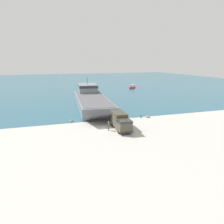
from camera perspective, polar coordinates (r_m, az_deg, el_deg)
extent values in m
plane|color=#B7B5AD|center=(42.43, -1.79, -4.30)|extent=(240.00, 240.00, 0.00)
cube|color=#285B70|center=(135.70, -13.31, 7.48)|extent=(240.00, 180.00, 0.01)
cube|color=gray|center=(63.18, -5.31, 2.70)|extent=(11.30, 32.57, 2.59)
cube|color=#56565B|center=(62.95, -5.33, 3.90)|extent=(10.52, 31.23, 0.08)
cube|color=gray|center=(73.59, -6.44, 6.22)|extent=(6.60, 9.46, 2.63)
cube|color=#28333D|center=(73.50, -6.46, 6.82)|extent=(6.77, 9.56, 0.79)
cylinder|color=#3F3F42|center=(73.33, -6.49, 8.17)|extent=(0.16, 0.16, 2.40)
cube|color=#56565B|center=(45.37, -2.37, -1.28)|extent=(7.44, 5.62, 2.48)
cube|color=#4C4738|center=(41.58, 2.29, -3.21)|extent=(2.86, 7.47, 1.17)
cube|color=#4C4738|center=(39.07, 3.31, -2.72)|extent=(2.39, 2.64, 0.91)
cube|color=#28333D|center=(39.01, 3.31, -2.40)|extent=(2.46, 2.67, 0.45)
cube|color=#413C2E|center=(42.39, 1.84, -1.02)|extent=(2.58, 4.78, 1.49)
cube|color=#2D2D2D|center=(38.45, 3.80, -5.29)|extent=(2.43, 0.40, 0.32)
cylinder|color=black|center=(39.90, 4.57, -4.49)|extent=(0.44, 1.35, 1.32)
cylinder|color=black|center=(39.34, 1.85, -4.71)|extent=(0.44, 1.35, 1.32)
cylinder|color=black|center=(43.54, 2.89, -2.94)|extent=(0.44, 1.35, 1.32)
cylinder|color=black|center=(43.02, 0.39, -3.13)|extent=(0.44, 1.35, 1.32)
cylinder|color=black|center=(44.55, 2.48, -2.56)|extent=(0.44, 1.35, 1.32)
cylinder|color=black|center=(44.05, 0.03, -2.73)|extent=(0.44, 1.35, 1.32)
cylinder|color=#566042|center=(41.20, -0.83, -4.21)|extent=(0.14, 0.14, 0.86)
cylinder|color=#566042|center=(41.04, -0.93, -4.28)|extent=(0.14, 0.14, 0.86)
cube|color=#566042|center=(40.90, -0.88, -3.22)|extent=(0.46, 0.49, 0.68)
sphere|color=tan|center=(40.77, -0.88, -2.61)|extent=(0.23, 0.23, 0.23)
cube|color=#B22323|center=(106.36, 5.34, 6.47)|extent=(5.17, 7.06, 0.73)
cube|color=silver|center=(106.78, 5.38, 6.91)|extent=(2.32, 2.53, 0.81)
cylinder|color=#333338|center=(50.38, 7.56, -1.28)|extent=(0.22, 0.22, 0.52)
sphere|color=#333338|center=(50.30, 7.57, -0.92)|extent=(0.25, 0.25, 0.25)
sphere|color=gray|center=(51.05, 9.30, -1.44)|extent=(1.00, 1.00, 1.00)
sphere|color=gray|center=(47.79, -10.58, -2.51)|extent=(0.85, 0.85, 0.85)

